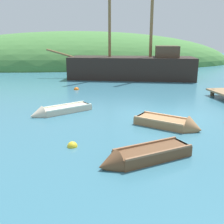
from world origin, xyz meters
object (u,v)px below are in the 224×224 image
Objects in this scene: rowboat_near_dock at (141,158)px; rowboat_outer_left at (172,125)px; rowboat_outer_right at (58,112)px; buoy_yellow at (72,147)px; sailing_ship at (133,70)px; buoy_orange at (76,90)px.

rowboat_outer_left reaches higher than rowboat_near_dock.
rowboat_outer_right is 4.90m from buoy_yellow.
rowboat_near_dock is 1.16× the size of rowboat_outer_left.
sailing_ship reaches higher than rowboat_near_dock.
sailing_ship is 4.30× the size of rowboat_outer_right.
buoy_yellow is (-4.61, -1.51, -0.12)m from rowboat_outer_left.
sailing_ship is 37.94× the size of buoy_yellow.
buoy_orange is at bearing 154.36° from rowboat_outer_left.
sailing_ship reaches higher than buoy_yellow.
rowboat_outer_right is at bearing -82.90° from rowboat_near_dock.
rowboat_near_dock is at bearing 86.73° from rowboat_outer_right.
buoy_orange is (-6.01, -5.38, -0.89)m from sailing_ship.
rowboat_outer_right is at bearing 97.71° from buoy_yellow.
rowboat_outer_left is 10.98m from buoy_orange.
rowboat_outer_right is 7.01m from buoy_orange.
rowboat_near_dock is 13.48m from buoy_orange.
buoy_orange is (-3.97, 10.24, -0.12)m from rowboat_outer_left.
buoy_orange is at bearing -100.14° from rowboat_near_dock.
rowboat_outer_right is 1.18× the size of rowboat_outer_left.
rowboat_outer_right is 8.38× the size of buoy_orange.
buoy_yellow is (-0.65, -11.74, 0.00)m from buoy_orange.
buoy_yellow is at bearing -53.16° from rowboat_near_dock.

